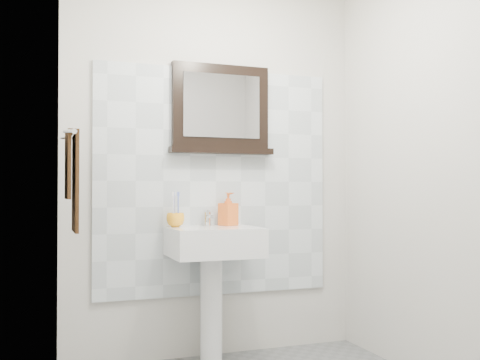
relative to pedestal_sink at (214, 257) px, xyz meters
name	(u,v)px	position (x,y,z in m)	size (l,w,h in m)	color
back_wall	(215,166)	(0.08, 0.23, 0.57)	(2.00, 0.01, 2.50)	beige
front_wall	(438,138)	(0.08, -1.97, 0.57)	(2.00, 0.01, 2.50)	beige
left_wall	(69,153)	(-0.92, -0.87, 0.57)	(0.01, 2.20, 2.50)	beige
right_wall	(450,161)	(1.08, -0.87, 0.57)	(0.01, 2.20, 2.50)	beige
splashback	(215,181)	(0.08, 0.21, 0.47)	(1.60, 0.02, 1.50)	silver
pedestal_sink	(214,257)	(0.00, 0.00, 0.00)	(0.55, 0.44, 0.96)	white
toothbrush_cup	(175,220)	(-0.22, 0.10, 0.23)	(0.11, 0.11, 0.09)	#FEA51D
toothbrushes	(176,207)	(-0.22, 0.11, 0.31)	(0.05, 0.04, 0.21)	white
soap_dispenser	(228,209)	(0.14, 0.13, 0.29)	(0.10, 0.10, 0.22)	#EE3E1C
framed_mirror	(221,111)	(0.11, 0.19, 0.94)	(0.70, 0.11, 0.59)	black
towel_bar	(71,135)	(-0.87, -0.16, 0.72)	(0.07, 0.40, 0.03)	silver
hand_towel	(72,173)	(-0.86, -0.16, 0.51)	(0.06, 0.30, 0.55)	black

